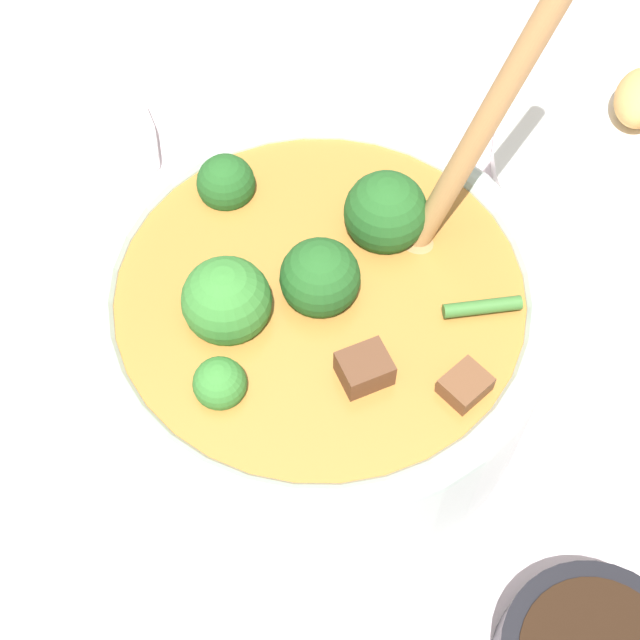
# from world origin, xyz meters

# --- Properties ---
(ground_plane) EXTENTS (4.00, 4.00, 0.00)m
(ground_plane) POSITION_xyz_m (0.00, 0.00, 0.00)
(ground_plane) COLOR silver
(stew_bowl) EXTENTS (0.23, 0.27, 0.30)m
(stew_bowl) POSITION_xyz_m (0.00, -0.00, 0.05)
(stew_bowl) COLOR #B2C6BC
(stew_bowl) RESTS_ON ground_plane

